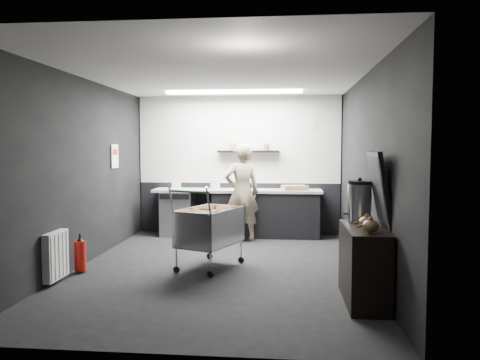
# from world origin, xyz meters

# --- Properties ---
(floor) EXTENTS (5.50, 5.50, 0.00)m
(floor) POSITION_xyz_m (0.00, 0.00, 0.00)
(floor) COLOR black
(floor) RESTS_ON ground
(ceiling) EXTENTS (5.50, 5.50, 0.00)m
(ceiling) POSITION_xyz_m (0.00, 0.00, 2.70)
(ceiling) COLOR silver
(ceiling) RESTS_ON wall_back
(wall_back) EXTENTS (5.50, 0.00, 5.50)m
(wall_back) POSITION_xyz_m (0.00, 2.75, 1.35)
(wall_back) COLOR black
(wall_back) RESTS_ON floor
(wall_front) EXTENTS (5.50, 0.00, 5.50)m
(wall_front) POSITION_xyz_m (0.00, -2.75, 1.35)
(wall_front) COLOR black
(wall_front) RESTS_ON floor
(wall_left) EXTENTS (0.00, 5.50, 5.50)m
(wall_left) POSITION_xyz_m (-2.00, 0.00, 1.35)
(wall_left) COLOR black
(wall_left) RESTS_ON floor
(wall_right) EXTENTS (0.00, 5.50, 5.50)m
(wall_right) POSITION_xyz_m (2.00, 0.00, 1.35)
(wall_right) COLOR black
(wall_right) RESTS_ON floor
(kitchen_wall_panel) EXTENTS (3.95, 0.02, 1.70)m
(kitchen_wall_panel) POSITION_xyz_m (0.00, 2.73, 1.85)
(kitchen_wall_panel) COLOR beige
(kitchen_wall_panel) RESTS_ON wall_back
(dado_panel) EXTENTS (3.95, 0.02, 1.00)m
(dado_panel) POSITION_xyz_m (0.00, 2.73, 0.50)
(dado_panel) COLOR black
(dado_panel) RESTS_ON wall_back
(floating_shelf) EXTENTS (1.20, 0.22, 0.04)m
(floating_shelf) POSITION_xyz_m (0.20, 2.62, 1.62)
(floating_shelf) COLOR black
(floating_shelf) RESTS_ON wall_back
(wall_clock) EXTENTS (0.20, 0.03, 0.20)m
(wall_clock) POSITION_xyz_m (1.40, 2.72, 2.15)
(wall_clock) COLOR silver
(wall_clock) RESTS_ON wall_back
(poster) EXTENTS (0.02, 0.30, 0.40)m
(poster) POSITION_xyz_m (-1.98, 1.30, 1.55)
(poster) COLOR white
(poster) RESTS_ON wall_left
(poster_red_band) EXTENTS (0.02, 0.22, 0.10)m
(poster_red_band) POSITION_xyz_m (-1.98, 1.30, 1.62)
(poster_red_band) COLOR red
(poster_red_band) RESTS_ON poster
(radiator) EXTENTS (0.10, 0.50, 0.60)m
(radiator) POSITION_xyz_m (-1.94, -0.90, 0.35)
(radiator) COLOR silver
(radiator) RESTS_ON wall_left
(ceiling_strip) EXTENTS (2.40, 0.20, 0.04)m
(ceiling_strip) POSITION_xyz_m (0.00, 1.85, 2.67)
(ceiling_strip) COLOR white
(ceiling_strip) RESTS_ON ceiling
(prep_counter) EXTENTS (3.20, 0.61, 0.90)m
(prep_counter) POSITION_xyz_m (0.14, 2.42, 0.46)
(prep_counter) COLOR black
(prep_counter) RESTS_ON floor
(person) EXTENTS (0.75, 0.62, 1.77)m
(person) POSITION_xyz_m (0.14, 1.97, 0.89)
(person) COLOR beige
(person) RESTS_ON floor
(shopping_cart) EXTENTS (0.97, 1.25, 1.14)m
(shopping_cart) POSITION_xyz_m (-0.14, 0.03, 0.55)
(shopping_cart) COLOR silver
(shopping_cart) RESTS_ON floor
(sideboard) EXTENTS (0.47, 1.11, 1.66)m
(sideboard) POSITION_xyz_m (1.78, -1.22, 0.53)
(sideboard) COLOR black
(sideboard) RESTS_ON floor
(fire_extinguisher) EXTENTS (0.15, 0.15, 0.51)m
(fire_extinguisher) POSITION_xyz_m (-1.85, -0.40, 0.25)
(fire_extinguisher) COLOR #AC140B
(fire_extinguisher) RESTS_ON floor
(cardboard_box) EXTENTS (0.52, 0.44, 0.09)m
(cardboard_box) POSITION_xyz_m (1.09, 2.37, 0.94)
(cardboard_box) COLOR #8F6C4C
(cardboard_box) RESTS_ON prep_counter
(pink_tub) EXTENTS (0.18, 0.18, 0.18)m
(pink_tub) POSITION_xyz_m (-0.42, 2.42, 0.99)
(pink_tub) COLOR silver
(pink_tub) RESTS_ON prep_counter
(white_container) EXTENTS (0.20, 0.17, 0.16)m
(white_container) POSITION_xyz_m (-1.17, 2.37, 0.98)
(white_container) COLOR silver
(white_container) RESTS_ON prep_counter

